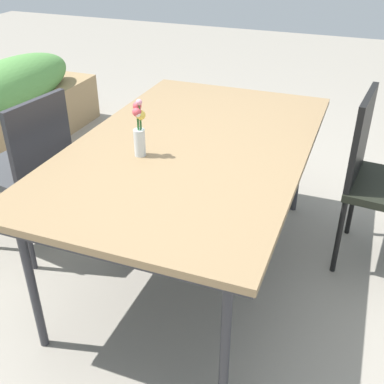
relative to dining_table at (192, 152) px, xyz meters
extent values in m
plane|color=gray|center=(-0.03, 0.05, -0.68)|extent=(12.00, 12.00, 0.00)
cube|color=#8C704C|center=(0.00, 0.00, 0.02)|extent=(1.73, 1.06, 0.03)
cube|color=#333338|center=(0.00, 0.00, 0.00)|extent=(1.70, 1.04, 0.02)
cylinder|color=#333338|center=(-0.75, -0.41, -0.33)|extent=(0.04, 0.04, 0.69)
cylinder|color=#333338|center=(0.75, -0.41, -0.33)|extent=(0.04, 0.04, 0.69)
cylinder|color=#333338|center=(-0.75, 0.41, -0.33)|extent=(0.04, 0.04, 0.69)
cylinder|color=#333338|center=(0.75, 0.41, -0.33)|extent=(0.04, 0.04, 0.69)
cube|color=#3C3D40|center=(-0.12, 0.93, -0.21)|extent=(0.47, 0.47, 0.04)
cube|color=#2D2D33|center=(-0.15, 0.75, 0.01)|extent=(0.39, 0.09, 0.41)
cylinder|color=#2D2D33|center=(0.09, 1.09, -0.45)|extent=(0.03, 0.03, 0.46)
cylinder|color=#2D2D33|center=(-0.33, 0.78, -0.45)|extent=(0.03, 0.03, 0.46)
cylinder|color=#2D2D33|center=(0.03, 0.72, -0.45)|extent=(0.03, 0.03, 0.46)
cube|color=black|center=(0.41, -0.74, 0.01)|extent=(0.41, 0.07, 0.45)
cylinder|color=black|center=(0.60, -0.76, -0.45)|extent=(0.03, 0.03, 0.44)
cylinder|color=black|center=(0.22, -0.72, -0.45)|extent=(0.03, 0.03, 0.44)
cylinder|color=silver|center=(-0.19, 0.17, 0.10)|extent=(0.05, 0.05, 0.12)
cylinder|color=#2D662D|center=(-0.20, 0.16, 0.21)|extent=(0.01, 0.01, 0.17)
sphere|color=pink|center=(-0.20, 0.16, 0.29)|extent=(0.03, 0.03, 0.03)
cylinder|color=#2D662D|center=(-0.19, 0.16, 0.18)|extent=(0.01, 0.01, 0.11)
sphere|color=#EFCC4C|center=(-0.19, 0.16, 0.23)|extent=(0.04, 0.04, 0.04)
cylinder|color=#2D662D|center=(-0.18, 0.18, 0.19)|extent=(0.01, 0.01, 0.14)
sphere|color=#DB4C56|center=(-0.18, 0.18, 0.27)|extent=(0.04, 0.04, 0.04)
cylinder|color=#2D662D|center=(-0.20, 0.17, 0.18)|extent=(0.01, 0.01, 0.11)
sphere|color=white|center=(-0.20, 0.17, 0.24)|extent=(0.03, 0.03, 0.03)
cylinder|color=#2D662D|center=(-0.20, 0.17, 0.18)|extent=(0.01, 0.00, 0.12)
sphere|color=#DB4C56|center=(-0.20, 0.17, 0.24)|extent=(0.04, 0.04, 0.04)
ellipsoid|color=#569347|center=(0.86, 1.82, -0.16)|extent=(1.42, 0.42, 0.40)
camera|label=1|loc=(-1.88, -0.72, 0.97)|focal=44.22mm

